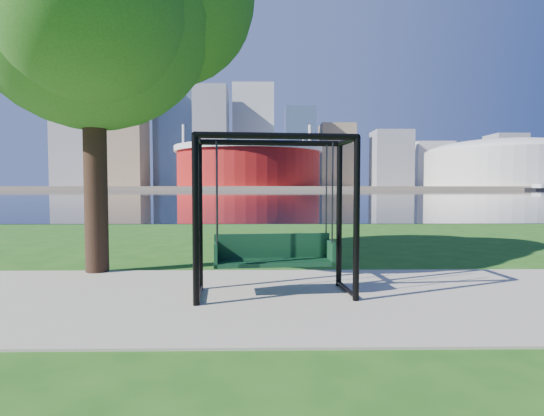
{
  "coord_description": "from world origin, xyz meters",
  "views": [
    {
      "loc": [
        -0.35,
        -6.69,
        1.65
      ],
      "look_at": [
        -0.25,
        0.0,
        1.32
      ],
      "focal_mm": 28.0,
      "sensor_mm": 36.0,
      "label": 1
    }
  ],
  "objects": [
    {
      "name": "ground",
      "position": [
        0.0,
        0.0,
        0.0
      ],
      "size": [
        900.0,
        900.0,
        0.0
      ],
      "primitive_type": "plane",
      "color": "#1E5114",
      "rests_on": "ground"
    },
    {
      "name": "path",
      "position": [
        0.0,
        -0.5,
        0.01
      ],
      "size": [
        120.0,
        4.0,
        0.03
      ],
      "primitive_type": "cube",
      "color": "#9E937F",
      "rests_on": "ground"
    },
    {
      "name": "river",
      "position": [
        0.0,
        102.0,
        0.01
      ],
      "size": [
        900.0,
        180.0,
        0.02
      ],
      "primitive_type": "cube",
      "color": "black",
      "rests_on": "ground"
    },
    {
      "name": "far_bank",
      "position": [
        0.0,
        306.0,
        1.0
      ],
      "size": [
        900.0,
        228.0,
        2.0
      ],
      "primitive_type": "cube",
      "color": "#937F60",
      "rests_on": "ground"
    },
    {
      "name": "stadium",
      "position": [
        -10.0,
        235.0,
        14.23
      ],
      "size": [
        83.0,
        83.0,
        32.0
      ],
      "color": "maroon",
      "rests_on": "far_bank"
    },
    {
      "name": "arena",
      "position": [
        135.0,
        235.0,
        15.87
      ],
      "size": [
        84.0,
        84.0,
        26.56
      ],
      "color": "beige",
      "rests_on": "far_bank"
    },
    {
      "name": "skyline",
      "position": [
        -4.27,
        319.39,
        35.89
      ],
      "size": [
        392.0,
        66.0,
        96.5
      ],
      "color": "gray",
      "rests_on": "far_bank"
    },
    {
      "name": "swing",
      "position": [
        -0.23,
        -0.36,
        1.16
      ],
      "size": [
        2.42,
        1.23,
        2.39
      ],
      "rotation": [
        0.0,
        0.0,
        0.1
      ],
      "color": "black",
      "rests_on": "ground"
    }
  ]
}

